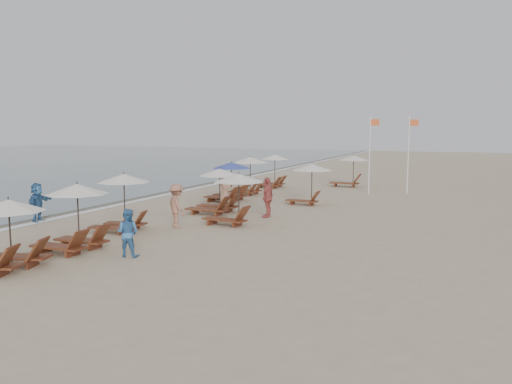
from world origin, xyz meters
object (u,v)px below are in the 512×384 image
at_px(flag_pole_near, 370,152).
at_px(lounger_station_4, 228,183).
at_px(lounger_station_3, 215,193).
at_px(beachgoer_mid_a, 128,233).
at_px(beachgoer_far_a, 268,197).
at_px(lounger_station_5, 248,174).
at_px(inland_station_1, 308,178).
at_px(inland_station_2, 349,168).
at_px(inland_station_0, 233,194).
at_px(lounger_station_6, 272,171).
at_px(beachgoer_far_b, 225,187).
at_px(beachgoer_mid_b, 177,206).
at_px(lounger_station_2, 121,201).
at_px(waterline_walker, 38,202).
at_px(lounger_station_0, 4,237).
at_px(lounger_station_1, 73,220).

bearing_deg(flag_pole_near, lounger_station_4, -137.96).
xyz_separation_m(lounger_station_3, beachgoer_mid_a, (1.41, -8.84, -0.20)).
bearing_deg(lounger_station_4, lounger_station_3, -72.41).
bearing_deg(beachgoer_far_a, lounger_station_5, -150.59).
xyz_separation_m(inland_station_1, beachgoer_mid_a, (-1.95, -13.39, -0.68)).
bearing_deg(inland_station_1, inland_station_2, 89.66).
distance_m(lounger_station_3, inland_station_0, 3.32).
bearing_deg(inland_station_0, flag_pole_near, 75.05).
height_order(lounger_station_6, beachgoer_far_b, lounger_station_6).
bearing_deg(lounger_station_4, lounger_station_5, 91.96).
bearing_deg(lounger_station_6, flag_pole_near, -9.09).
bearing_deg(inland_station_1, lounger_station_5, 151.68).
relative_size(lounger_station_6, inland_station_2, 0.85).
height_order(inland_station_0, beachgoer_mid_b, inland_station_0).
height_order(lounger_station_3, lounger_station_4, lounger_station_4).
bearing_deg(lounger_station_2, beachgoer_far_b, 86.73).
relative_size(lounger_station_2, waterline_walker, 1.35).
relative_size(lounger_station_0, flag_pole_near, 0.53).
xyz_separation_m(beachgoer_mid_b, waterline_walker, (-6.45, -1.27, -0.05)).
height_order(lounger_station_3, beachgoer_mid_b, lounger_station_3).
relative_size(lounger_station_2, beachgoer_mid_a, 1.50).
xyz_separation_m(inland_station_0, beachgoer_mid_b, (-1.93, -1.43, -0.44)).
bearing_deg(beachgoer_far_a, inland_station_0, -16.24).
height_order(beachgoer_mid_a, beachgoer_far_a, beachgoer_far_a).
bearing_deg(lounger_station_0, inland_station_1, 75.21).
distance_m(lounger_station_6, beachgoer_far_a, 12.20).
bearing_deg(inland_station_2, flag_pole_near, -60.10).
height_order(inland_station_0, beachgoer_far_a, inland_station_0).
distance_m(inland_station_1, inland_station_2, 9.43).
height_order(lounger_station_2, inland_station_1, lounger_station_2).
distance_m(lounger_station_4, inland_station_0, 7.40).
relative_size(lounger_station_6, waterline_walker, 1.33).
xyz_separation_m(lounger_station_6, beachgoer_far_a, (4.25, -11.43, -0.21)).
distance_m(inland_station_0, beachgoer_far_a, 2.53).
xyz_separation_m(inland_station_0, waterline_walker, (-8.37, -2.70, -0.49)).
distance_m(lounger_station_4, beachgoer_mid_b, 8.12).
bearing_deg(waterline_walker, lounger_station_0, -155.09).
height_order(lounger_station_2, lounger_station_4, lounger_station_2).
distance_m(beachgoer_mid_a, beachgoer_mid_b, 5.07).
relative_size(lounger_station_6, beachgoer_mid_a, 1.48).
distance_m(lounger_station_5, waterline_walker, 13.20).
relative_size(beachgoer_far_b, waterline_walker, 1.06).
relative_size(lounger_station_5, inland_station_0, 0.90).
bearing_deg(lounger_station_3, beachgoer_mid_a, -80.93).
height_order(lounger_station_0, lounger_station_4, lounger_station_4).
distance_m(lounger_station_5, lounger_station_6, 4.26).
bearing_deg(beachgoer_far_a, inland_station_1, 172.34).
bearing_deg(lounger_station_2, beachgoer_far_a, 51.83).
xyz_separation_m(lounger_station_1, flag_pole_near, (6.33, 19.21, 1.62)).
relative_size(inland_station_0, waterline_walker, 1.54).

